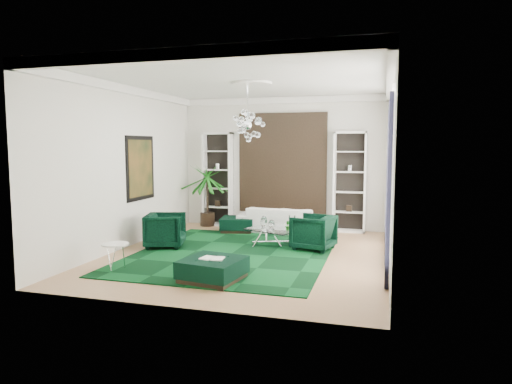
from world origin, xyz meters
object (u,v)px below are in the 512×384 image
(ottoman_front, at_px, (213,270))
(side_table, at_px, (116,257))
(coffee_table, at_px, (278,236))
(palm, at_px, (207,186))
(armchair_right, at_px, (313,232))
(armchair_left, at_px, (165,230))
(ottoman_side, at_px, (238,225))
(sofa, at_px, (282,220))

(ottoman_front, xyz_separation_m, side_table, (-2.10, 0.19, 0.05))
(coffee_table, bearing_deg, palm, 142.83)
(side_table, relative_size, palm, 0.22)
(armchair_right, distance_m, coffee_table, 0.97)
(armchair_left, distance_m, ottoman_side, 2.58)
(ottoman_side, bearing_deg, sofa, 13.19)
(ottoman_side, xyz_separation_m, palm, (-1.16, 0.64, 1.00))
(side_table, bearing_deg, armchair_right, 38.38)
(armchair_left, height_order, ottoman_side, armchair_left)
(ottoman_side, distance_m, palm, 1.66)
(armchair_right, distance_m, side_table, 4.41)
(coffee_table, relative_size, ottoman_front, 1.20)
(sofa, relative_size, coffee_table, 2.00)
(ottoman_front, bearing_deg, side_table, 174.83)
(coffee_table, bearing_deg, armchair_right, -17.47)
(armchair_right, xyz_separation_m, ottoman_side, (-2.38, 1.64, -0.21))
(sofa, height_order, palm, palm)
(ottoman_side, bearing_deg, armchair_right, -34.56)
(coffee_table, relative_size, palm, 0.50)
(coffee_table, height_order, side_table, side_table)
(sofa, relative_size, palm, 1.00)
(ottoman_front, height_order, palm, palm)
(ottoman_side, bearing_deg, palm, 151.01)
(armchair_right, relative_size, side_table, 1.72)
(ottoman_side, distance_m, side_table, 4.51)
(palm, bearing_deg, armchair_right, -32.81)
(ottoman_front, bearing_deg, coffee_table, 81.97)
(armchair_right, relative_size, ottoman_front, 0.89)
(sofa, distance_m, side_table, 5.19)
(sofa, xyz_separation_m, armchair_left, (-2.24, -2.64, 0.06))
(armchair_left, relative_size, ottoman_front, 0.89)
(sofa, relative_size, ottoman_side, 2.66)
(sofa, height_order, ottoman_side, sofa)
(side_table, distance_m, palm, 5.11)
(ottoman_front, bearing_deg, ottoman_side, 102.59)
(sofa, distance_m, armchair_right, 2.25)
(armchair_right, bearing_deg, sofa, -135.53)
(sofa, height_order, armchair_right, armchair_right)
(armchair_right, bearing_deg, ottoman_front, -11.92)
(side_table, height_order, palm, palm)
(side_table, bearing_deg, ottoman_side, 76.19)
(ottoman_side, bearing_deg, coffee_table, -42.60)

